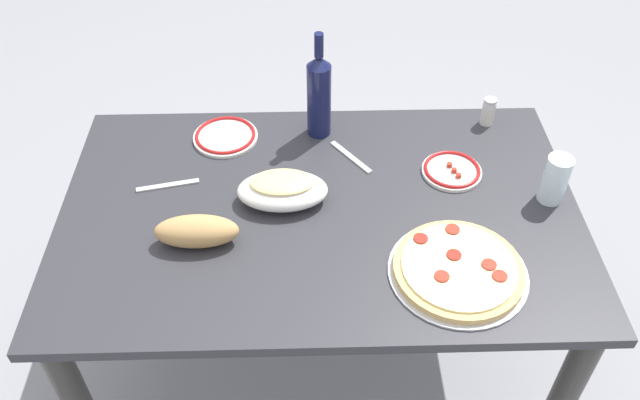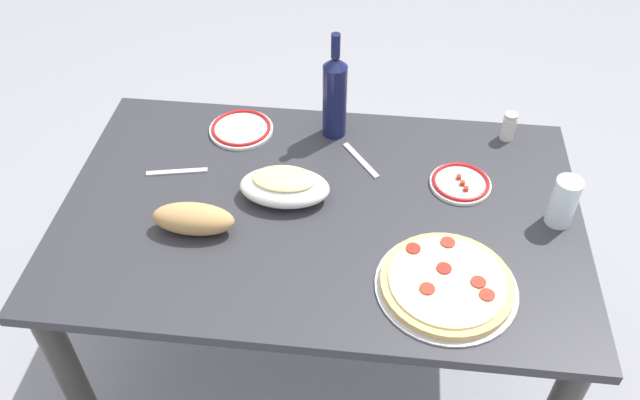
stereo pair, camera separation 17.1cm
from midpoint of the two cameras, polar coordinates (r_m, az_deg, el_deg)
name	(u,v)px [view 1 (the left image)]	position (r m, az deg, el deg)	size (l,w,h in m)	color
ground_plane	(320,361)	(2.30, -2.19, -13.88)	(8.00, 8.00, 0.00)	gray
dining_table	(320,238)	(1.81, -2.70, -3.47)	(1.37, 0.86, 0.73)	#2D2D33
pepperoni_pizza	(458,269)	(1.59, 8.89, -6.13)	(0.34, 0.34, 0.03)	#B7B7BC
baked_pasta_dish	(282,189)	(1.73, -6.10, 0.83)	(0.24, 0.15, 0.08)	white
wine_bottle	(319,94)	(1.90, -2.70, 9.02)	(0.07, 0.07, 0.33)	#141942
water_glass	(555,179)	(1.79, 17.16, 1.60)	(0.07, 0.07, 0.14)	silver
side_plate_near	(225,136)	(1.98, -10.66, 5.36)	(0.19, 0.19, 0.02)	white
side_plate_far	(452,170)	(1.85, 8.78, 2.44)	(0.17, 0.17, 0.02)	white
bread_loaf	(197,231)	(1.66, -13.56, -2.79)	(0.21, 0.09, 0.08)	tan
spice_shaker	(488,112)	(2.03, 12.04, 7.40)	(0.04, 0.04, 0.09)	silver
fork_left	(168,185)	(1.86, -15.64, 1.11)	(0.17, 0.02, 0.01)	#B7B7BC
fork_right	(351,157)	(1.88, 0.09, 3.63)	(0.17, 0.02, 0.01)	#B7B7BC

